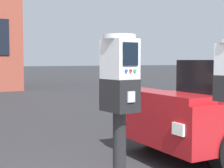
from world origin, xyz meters
The scene contains 1 object.
parking_meter_twin_adjacent centered at (-0.08, -0.28, 1.14)m, with size 0.23×0.26×1.44m.
Camera 1 is at (-1.29, -2.25, 1.41)m, focal length 55.72 mm.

